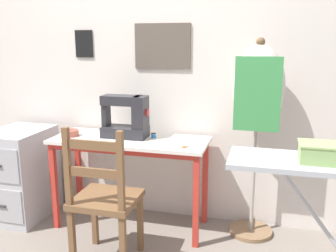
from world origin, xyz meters
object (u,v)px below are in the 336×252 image
at_px(fabric_bowl, 70,133).
at_px(dress_form, 258,97).
at_px(sewing_machine, 128,118).
at_px(storage_box, 322,153).
at_px(scissors, 188,146).
at_px(filing_cabinet, 21,174).
at_px(thread_spool_near_machine, 154,136).
at_px(wooden_chair, 104,200).

relative_size(fabric_bowl, dress_form, 0.09).
xyz_separation_m(sewing_machine, storage_box, (1.26, -0.85, 0.08)).
relative_size(scissors, storage_box, 0.61).
xyz_separation_m(sewing_machine, filing_cabinet, (-0.90, -0.11, -0.49)).
distance_m(thread_spool_near_machine, dress_form, 0.81).
bearing_deg(sewing_machine, storage_box, -34.13).
height_order(sewing_machine, wooden_chair, sewing_machine).
height_order(thread_spool_near_machine, storage_box, storage_box).
height_order(sewing_machine, filing_cabinet, sewing_machine).
relative_size(sewing_machine, filing_cabinet, 0.49).
height_order(fabric_bowl, filing_cabinet, fabric_bowl).
distance_m(wooden_chair, storage_box, 1.34).
xyz_separation_m(sewing_machine, dress_form, (0.94, 0.07, 0.19)).
relative_size(sewing_machine, wooden_chair, 0.38).
distance_m(scissors, filing_cabinet, 1.43).
bearing_deg(scissors, thread_spool_near_machine, 150.92).
bearing_deg(storage_box, filing_cabinet, 160.91).
xyz_separation_m(thread_spool_near_machine, wooden_chair, (-0.15, -0.59, -0.28)).
bearing_deg(scissors, sewing_machine, 164.08).
xyz_separation_m(wooden_chair, dress_form, (0.90, 0.63, 0.60)).
distance_m(thread_spool_near_machine, wooden_chair, 0.67).
bearing_deg(fabric_bowl, thread_spool_near_machine, 9.23).
distance_m(sewing_machine, dress_form, 0.96).
height_order(filing_cabinet, storage_box, storage_box).
xyz_separation_m(fabric_bowl, wooden_chair, (0.49, -0.48, -0.29)).
height_order(fabric_bowl, dress_form, dress_form).
xyz_separation_m(filing_cabinet, storage_box, (2.15, -0.75, 0.57)).
height_order(fabric_bowl, scissors, fabric_bowl).
distance_m(scissors, wooden_chair, 0.67).
bearing_deg(filing_cabinet, scissors, -1.41).
bearing_deg(storage_box, fabric_bowl, 155.56).
bearing_deg(dress_form, sewing_machine, -175.98).
xyz_separation_m(thread_spool_near_machine, filing_cabinet, (-1.09, -0.13, -0.36)).
distance_m(sewing_machine, thread_spool_near_machine, 0.24).
distance_m(sewing_machine, storage_box, 1.52).
distance_m(wooden_chair, dress_form, 1.25).
distance_m(thread_spool_near_machine, storage_box, 1.39).
bearing_deg(wooden_chair, dress_form, 34.98).
relative_size(scissors, thread_spool_near_machine, 2.84).
bearing_deg(wooden_chair, filing_cabinet, 154.30).
bearing_deg(filing_cabinet, dress_form, 5.38).
height_order(fabric_bowl, storage_box, storage_box).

